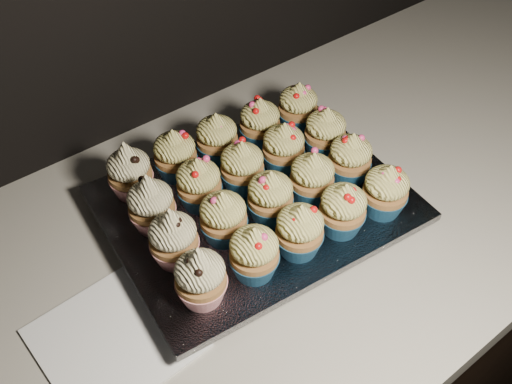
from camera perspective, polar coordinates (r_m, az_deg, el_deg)
worktop at (r=0.82m, az=-2.26°, el=-5.58°), size 2.44×0.64×0.04m
napkin at (r=0.73m, az=-13.92°, el=-13.99°), size 0.18×0.18×0.00m
baking_tray at (r=0.82m, az=0.00°, el=-1.89°), size 0.40×0.32×0.02m
foil_lining at (r=0.81m, az=0.00°, el=-1.08°), size 0.44×0.36×0.01m
cupcake_0 at (r=0.68m, az=-5.56°, el=-8.45°), size 0.06×0.06×0.10m
cupcake_1 at (r=0.70m, az=-0.18°, el=-6.09°), size 0.06×0.06×0.08m
cupcake_2 at (r=0.72m, az=4.38°, el=-3.84°), size 0.06×0.06×0.08m
cupcake_3 at (r=0.75m, az=8.67°, el=-1.70°), size 0.06×0.06×0.08m
cupcake_4 at (r=0.79m, az=12.82°, el=0.14°), size 0.06×0.06×0.08m
cupcake_5 at (r=0.72m, az=-8.25°, el=-4.58°), size 0.06×0.06×0.10m
cupcake_6 at (r=0.74m, az=-3.28°, el=-2.54°), size 0.06×0.06×0.08m
cupcake_7 at (r=0.76m, az=1.44°, el=-0.47°), size 0.06×0.06×0.08m
cupcake_8 at (r=0.79m, az=5.62°, el=1.42°), size 0.06×0.06×0.08m
cupcake_9 at (r=0.82m, az=9.37°, el=3.33°), size 0.06×0.06×0.08m
cupcake_10 at (r=0.76m, az=-10.44°, el=-1.21°), size 0.06×0.06×0.10m
cupcake_11 at (r=0.78m, az=-5.73°, el=0.82°), size 0.06×0.06×0.08m
cupcake_12 at (r=0.80m, az=-1.39°, el=2.56°), size 0.06×0.06×0.08m
cupcake_13 at (r=0.83m, az=2.77°, el=4.42°), size 0.06×0.06×0.08m
cupcake_14 at (r=0.86m, az=6.93°, el=5.93°), size 0.06×0.06×0.08m
cupcake_15 at (r=0.81m, az=-12.53°, el=2.02°), size 0.06×0.06×0.10m
cupcake_16 at (r=0.83m, az=-8.08°, el=3.69°), size 0.06×0.06×0.08m
cupcake_17 at (r=0.85m, az=-3.92°, el=5.39°), size 0.06×0.06×0.08m
cupcake_18 at (r=0.87m, az=0.39°, el=6.92°), size 0.06×0.06×0.08m
cupcake_19 at (r=0.91m, az=4.22°, el=8.46°), size 0.06×0.06×0.08m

